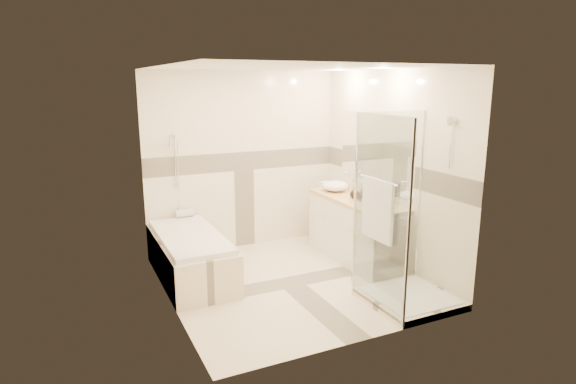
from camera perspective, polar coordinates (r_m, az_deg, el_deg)
name	(u,v)px	position (r m, az deg, el deg)	size (l,w,h in m)	color
room	(293,179)	(5.52, 0.64, 1.56)	(2.82, 3.02, 2.52)	beige
bathtub	(190,254)	(6.01, -11.49, -7.18)	(0.75, 1.70, 0.56)	beige
vanity	(356,229)	(6.49, 8.03, -4.41)	(0.58, 1.62, 0.85)	white
shower_enclosure	(399,258)	(5.33, 12.96, -7.62)	(0.96, 0.93, 2.04)	beige
vessel_sink_near	(335,186)	(6.77, 5.64, 0.74)	(0.37, 0.37, 0.15)	white
vessel_sink_far	(376,201)	(5.99, 10.42, -1.05)	(0.36, 0.36, 0.15)	white
faucet_near	(349,179)	(6.87, 7.20, 1.55)	(0.11, 0.03, 0.27)	silver
faucet_far	(391,192)	(6.09, 12.10, 0.06)	(0.12, 0.03, 0.29)	silver
amenity_bottle_a	(361,194)	(6.25, 8.66, -0.29)	(0.08, 0.08, 0.17)	black
amenity_bottle_b	(355,192)	(6.37, 7.90, -0.05)	(0.13, 0.13, 0.16)	black
folded_towels	(328,185)	(6.94, 4.81, 0.78)	(0.16, 0.26, 0.08)	silver
rolled_towel	(184,213)	(6.65, -12.20, -2.47)	(0.11, 0.11, 0.24)	silver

